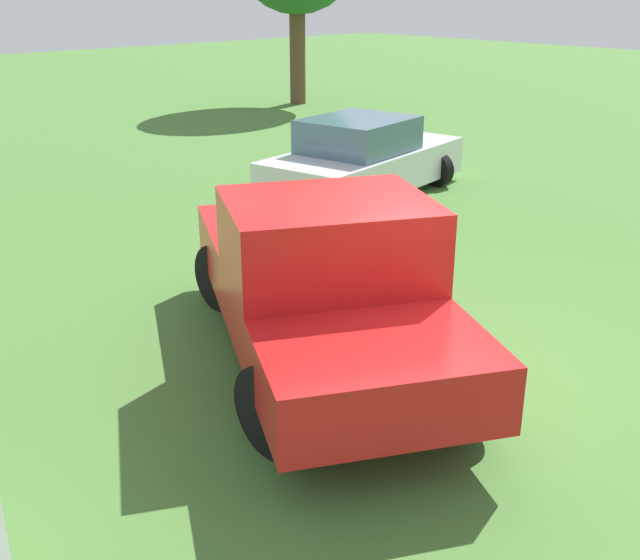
{
  "coord_description": "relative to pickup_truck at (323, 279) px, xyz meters",
  "views": [
    {
      "loc": [
        4.54,
        -5.43,
        3.76
      ],
      "look_at": [
        -0.88,
        -0.54,
        0.9
      ],
      "focal_mm": 42.9,
      "sensor_mm": 36.0,
      "label": 1
    }
  ],
  "objects": [
    {
      "name": "ground_plane",
      "position": [
        0.77,
        0.6,
        -0.96
      ],
      "size": [
        80.0,
        80.0,
        0.0
      ],
      "primitive_type": "plane",
      "color": "#477533"
    },
    {
      "name": "sedan_near",
      "position": [
        -4.57,
        5.16,
        -0.29
      ],
      "size": [
        2.73,
        4.59,
        1.46
      ],
      "rotation": [
        0.0,
        0.0,
        1.76
      ],
      "color": "black",
      "rests_on": "ground_plane"
    },
    {
      "name": "pickup_truck",
      "position": [
        0.0,
        0.0,
        0.0
      ],
      "size": [
        5.33,
        4.02,
        1.84
      ],
      "rotation": [
        0.0,
        0.0,
        2.66
      ],
      "color": "black",
      "rests_on": "ground_plane"
    }
  ]
}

